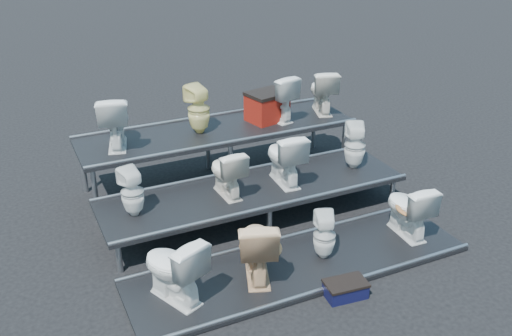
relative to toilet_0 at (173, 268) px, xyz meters
name	(u,v)px	position (x,y,z in m)	size (l,w,h in m)	color
ground	(254,217)	(1.56, 1.30, -0.46)	(80.00, 80.00, 0.00)	black
tier_front	(299,265)	(1.56, 0.00, -0.43)	(4.20, 1.20, 0.06)	black
tier_mid	(254,203)	(1.56, 1.30, -0.23)	(4.20, 1.20, 0.46)	black
tier_back	(219,155)	(1.56, 2.60, -0.03)	(4.20, 1.20, 0.86)	black
toilet_0	(173,268)	(0.00, 0.00, 0.00)	(0.44, 0.77, 0.79)	white
toilet_1	(257,246)	(0.99, 0.00, 0.01)	(0.45, 0.78, 0.80)	tan
toilet_2	(324,235)	(1.89, 0.00, -0.09)	(0.27, 0.28, 0.60)	white
toilet_3	(408,209)	(3.14, 0.00, -0.02)	(0.41, 0.73, 0.74)	white
toilet_4	(132,192)	(-0.09, 1.30, 0.32)	(0.28, 0.29, 0.63)	white
toilet_5	(227,172)	(1.16, 1.30, 0.33)	(0.37, 0.65, 0.66)	silver
toilet_6	(284,157)	(2.02, 1.30, 0.38)	(0.42, 0.74, 0.75)	white
toilet_7	(355,146)	(3.17, 1.30, 0.34)	(0.31, 0.31, 0.68)	white
toilet_8	(114,121)	(0.03, 2.60, 0.78)	(0.42, 0.74, 0.76)	white
toilet_9	(199,109)	(1.26, 2.60, 0.77)	(0.33, 0.33, 0.72)	#EEE28E
toilet_10	(276,97)	(2.54, 2.60, 0.77)	(0.41, 0.72, 0.73)	white
toilet_11	(322,91)	(3.38, 2.60, 0.76)	(0.40, 0.70, 0.71)	silver
red_crate	(267,108)	(2.40, 2.62, 0.61)	(0.57, 0.46, 0.41)	maroon
step_stool	(345,290)	(1.76, -0.70, -0.37)	(0.45, 0.27, 0.16)	black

